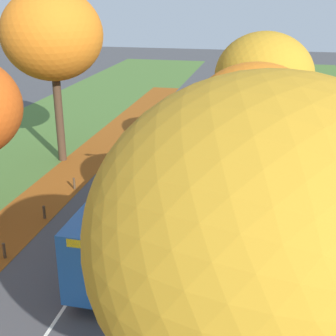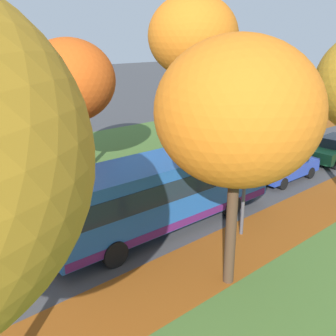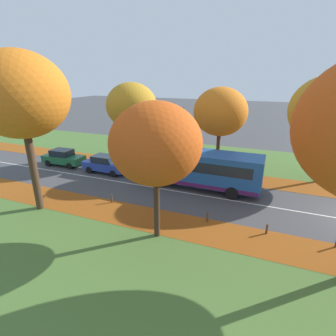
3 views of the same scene
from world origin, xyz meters
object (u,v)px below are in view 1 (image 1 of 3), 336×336
(tree_left_mid, at_px, (52,35))
(bollard_fifth, at_px, (44,212))
(bollard_sixth, at_px, (74,184))
(tree_right_mid, at_px, (264,77))
(streetlamp_right, at_px, (204,147))
(car_green_following, at_px, (198,133))
(tree_right_near, at_px, (255,126))
(bollard_fourth, at_px, (4,251))
(tree_right_nearest, at_px, (267,238))
(car_blue_lead, at_px, (183,157))
(bus, at_px, (142,206))

(tree_left_mid, xyz_separation_m, bollard_fifth, (2.49, -7.63, -7.19))
(bollard_sixth, bearing_deg, tree_right_mid, 19.67)
(tree_left_mid, distance_m, streetlamp_right, 12.51)
(bollard_sixth, bearing_deg, car_green_following, 59.97)
(tree_right_near, relative_size, bollard_fourth, 11.74)
(tree_right_nearest, bearing_deg, car_blue_lead, 104.56)
(tree_right_near, bearing_deg, car_green_following, 105.33)
(bollard_fifth, bearing_deg, bus, -13.45)
(bollard_fifth, bearing_deg, streetlamp_right, 5.66)
(bus, bearing_deg, bollard_fourth, -155.37)
(tree_left_mid, relative_size, car_green_following, 2.38)
(tree_left_mid, bearing_deg, car_blue_lead, -1.08)
(tree_right_near, relative_size, bus, 0.74)
(tree_right_nearest, bearing_deg, bollard_fifth, 132.74)
(bollard_fourth, xyz_separation_m, bus, (5.01, 2.30, 1.37))
(tree_left_mid, bearing_deg, tree_right_nearest, -56.01)
(bollard_fifth, bearing_deg, car_green_following, 67.25)
(tree_left_mid, xyz_separation_m, bollard_sixth, (2.50, -4.14, -7.19))
(tree_right_near, xyz_separation_m, bollard_fifth, (-9.33, 2.13, -5.25))
(bollard_sixth, relative_size, bus, 0.06)
(tree_right_near, xyz_separation_m, tree_right_mid, (0.11, 8.99, 0.14))
(tree_right_mid, bearing_deg, car_blue_lead, 171.69)
(tree_left_mid, relative_size, bollard_fourth, 15.40)
(car_blue_lead, height_order, car_green_following, same)
(tree_right_mid, xyz_separation_m, bollard_fifth, (-9.43, -6.86, -5.39))
(bollard_sixth, bearing_deg, bus, -43.22)
(bollard_sixth, bearing_deg, tree_left_mid, 121.17)
(tree_left_mid, height_order, tree_right_near, tree_left_mid)
(bollard_fifth, xyz_separation_m, car_green_following, (5.29, 12.61, 0.49))
(tree_left_mid, bearing_deg, bus, -49.67)
(car_blue_lead, bearing_deg, bollard_fourth, -114.99)
(tree_left_mid, xyz_separation_m, bus, (7.50, -8.83, -5.81))
(streetlamp_right, xyz_separation_m, car_green_following, (-1.94, 11.89, -2.92))
(tree_left_mid, bearing_deg, tree_right_near, -39.57)
(bus, distance_m, car_blue_lead, 8.73)
(car_green_following, bearing_deg, streetlamp_right, -80.73)
(tree_right_near, height_order, bus, tree_right_near)
(tree_left_mid, distance_m, car_green_following, 11.40)
(streetlamp_right, bearing_deg, car_green_following, 99.27)
(tree_left_mid, relative_size, car_blue_lead, 2.40)
(tree_right_nearest, relative_size, car_blue_lead, 2.09)
(tree_right_nearest, distance_m, tree_right_mid, 17.51)
(car_blue_lead, bearing_deg, car_green_following, 88.18)
(tree_right_nearest, xyz_separation_m, car_blue_lead, (-4.71, 18.13, -5.18))
(bus, height_order, car_blue_lead, bus)
(tree_right_nearest, xyz_separation_m, bollard_fourth, (-9.83, 7.15, -5.66))
(tree_left_mid, relative_size, tree_right_nearest, 1.15)
(bollard_fourth, height_order, bollard_fifth, bollard_fourth)
(tree_right_mid, bearing_deg, bollard_fifth, -143.98)
(tree_right_mid, xyz_separation_m, car_blue_lead, (-4.31, 0.63, -4.90))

